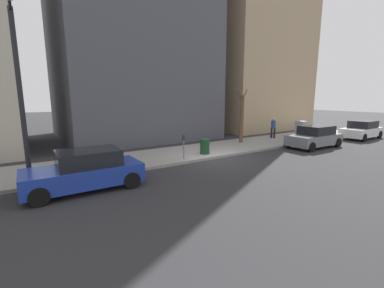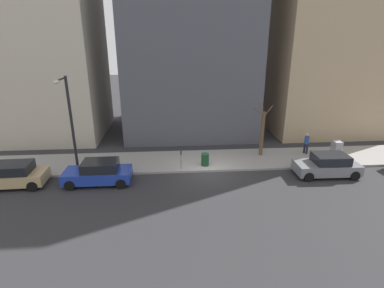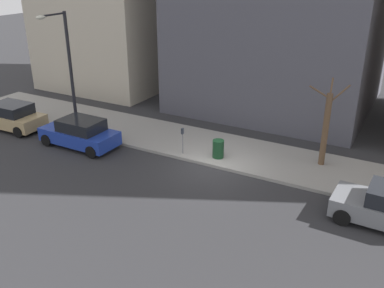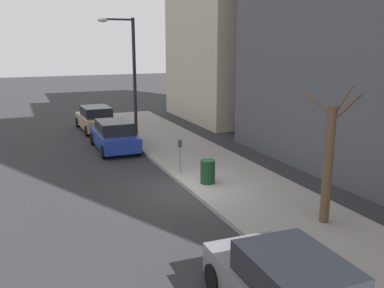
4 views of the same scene
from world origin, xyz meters
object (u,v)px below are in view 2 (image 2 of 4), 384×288
object	(u,v)px
office_block_center	(188,32)
streetlamp	(70,118)
parked_car_blue	(99,173)
office_tower_left	(332,0)
parked_car_grey	(327,165)
trash_bin	(205,159)
parked_car_tan	(12,175)
parking_meter	(181,158)
office_tower_right	(46,52)
bare_tree	(262,132)
utility_box	(336,150)
pedestrian_near_meter	(307,142)

from	to	relation	value
office_block_center	streetlamp	bearing A→B (deg)	143.05
parked_car_blue	office_tower_left	world-z (taller)	office_tower_left
parked_car_grey	trash_bin	distance (m)	8.34
parked_car_blue	parked_car_tan	bearing A→B (deg)	90.01
parking_meter	office_tower_right	size ratio (longest dim) A/B	0.09
bare_tree	office_block_center	xyz separation A→B (m)	(8.84, 5.10, 7.38)
utility_box	parked_car_tan	bearing A→B (deg)	95.95
parked_car_blue	utility_box	bearing A→B (deg)	-81.71
parked_car_blue	parked_car_grey	bearing A→B (deg)	-89.71
parking_meter	utility_box	world-z (taller)	utility_box
parked_car_blue	utility_box	world-z (taller)	utility_box
parked_car_blue	pedestrian_near_meter	xyz separation A→B (m)	(3.72, -15.38, 0.35)
streetlamp	office_tower_left	distance (m)	25.79
parking_meter	office_tower_right	distance (m)	16.47
parked_car_grey	parked_car_blue	distance (m)	15.20
parked_car_blue	office_tower_right	size ratio (longest dim) A/B	0.27
utility_box	pedestrian_near_meter	bearing A→B (deg)	52.28
streetlamp	bare_tree	distance (m)	13.84
parked_car_grey	office_tower_right	xyz separation A→B (m)	(11.16, 21.43, 6.94)
parked_car_blue	pedestrian_near_meter	bearing A→B (deg)	-76.04
parked_car_blue	trash_bin	world-z (taller)	parked_car_blue
parked_car_grey	parking_meter	distance (m)	9.98
office_tower_left	office_block_center	distance (m)	13.85
utility_box	bare_tree	bearing A→B (deg)	76.36
streetlamp	office_tower_right	size ratio (longest dim) A/B	0.42
parking_meter	office_tower_right	bearing A→B (deg)	50.32
utility_box	parked_car_blue	bearing A→B (deg)	97.91
parked_car_grey	streetlamp	distance (m)	17.35
bare_tree	parking_meter	bearing A→B (deg)	108.71
streetlamp	parked_car_grey	bearing A→B (deg)	-94.66
bare_tree	office_block_center	world-z (taller)	office_block_center
utility_box	pedestrian_near_meter	size ratio (longest dim) A/B	0.86
bare_tree	office_tower_left	world-z (taller)	office_tower_left
parked_car_grey	parked_car_blue	bearing A→B (deg)	91.32
trash_bin	office_tower_right	size ratio (longest dim) A/B	0.06
utility_box	trash_bin	distance (m)	10.02
trash_bin	office_tower_right	world-z (taller)	office_tower_right
trash_bin	office_block_center	size ratio (longest dim) A/B	0.05
utility_box	office_block_center	bearing A→B (deg)	45.97
parked_car_blue	bare_tree	world-z (taller)	bare_tree
parked_car_grey	office_tower_right	world-z (taller)	office_tower_right
parked_car_tan	office_tower_right	xyz separation A→B (m)	(11.10, 0.86, 6.94)
pedestrian_near_meter	office_block_center	distance (m)	14.95
office_tower_left	parked_car_tan	bearing A→B (deg)	115.35
office_tower_right	office_tower_left	bearing A→B (deg)	-87.83
trash_bin	office_block_center	bearing A→B (deg)	2.62
streetlamp	bare_tree	size ratio (longest dim) A/B	1.61
pedestrian_near_meter	bare_tree	bearing A→B (deg)	-117.03
utility_box	trash_bin	size ratio (longest dim) A/B	1.59
parking_meter	utility_box	xyz separation A→B (m)	(0.85, -11.77, -0.13)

